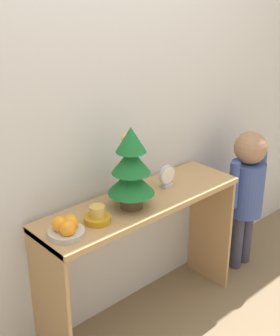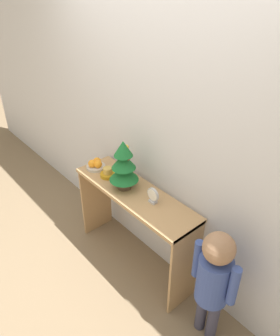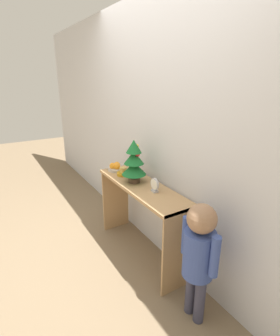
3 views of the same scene
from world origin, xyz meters
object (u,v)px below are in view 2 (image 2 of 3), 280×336
at_px(fruit_bowl, 96,165).
at_px(child_figure, 214,277).
at_px(mini_tree, 124,165).
at_px(singing_bowl, 108,173).
at_px(desk_clock, 153,196).

height_order(fruit_bowl, child_figure, child_figure).
relative_size(mini_tree, child_figure, 0.44).
bearing_deg(fruit_bowl, singing_bowl, 0.31).
height_order(mini_tree, singing_bowl, mini_tree).
relative_size(mini_tree, desk_clock, 3.24).
xyz_separation_m(fruit_bowl, child_figure, (1.38, -0.02, -0.21)).
distance_m(mini_tree, child_figure, 1.05).
distance_m(singing_bowl, desk_clock, 0.53).
height_order(mini_tree, desk_clock, mini_tree).
distance_m(mini_tree, desk_clock, 0.34).
bearing_deg(mini_tree, child_figure, -1.76).
bearing_deg(desk_clock, fruit_bowl, -176.02).
bearing_deg(singing_bowl, child_figure, -1.11).
relative_size(singing_bowl, desk_clock, 0.98).
height_order(fruit_bowl, desk_clock, desk_clock).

